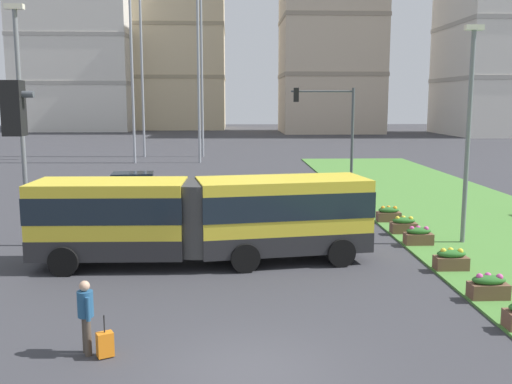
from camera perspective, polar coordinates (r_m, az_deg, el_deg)
name	(u,v)px	position (r m, az deg, el deg)	size (l,w,h in m)	color
ground_plane	(250,373)	(12.99, -0.62, -17.31)	(260.00, 260.00, 0.00)	#38383D
articulated_bus	(204,217)	(20.69, -5.16, -2.49)	(11.95, 3.54, 3.00)	yellow
car_black_sedan	(135,187)	(34.76, -11.77, 0.52)	(4.55, 2.35, 1.58)	black
pedestrian_crossing	(86,312)	(14.00, -16.35, -11.23)	(0.36, 0.53, 1.74)	#4C4238
rolling_suitcase	(105,344)	(13.97, -14.57, -14.24)	(0.43, 0.38, 0.97)	orange
flower_planter_1	(488,286)	(18.33, 21.82, -8.58)	(1.10, 0.56, 0.74)	brown
flower_planter_2	(451,259)	(20.90, 18.57, -6.27)	(1.10, 0.56, 0.74)	brown
flower_planter_3	(418,236)	(24.08, 15.64, -4.14)	(1.10, 0.56, 0.74)	brown
flower_planter_4	(404,225)	(25.97, 14.27, -3.14)	(1.10, 0.56, 0.74)	brown
flower_planter_5	(389,214)	(28.26, 12.87, -2.12)	(1.10, 0.56, 0.74)	brown
traffic_light_far_right	(333,124)	(34.18, 7.58, 6.62)	(3.68, 0.28, 6.46)	#474C51
streetlight_left	(21,117)	(24.44, -22.02, 6.83)	(0.70, 0.28, 9.34)	slate
streetlight_median	(469,126)	(24.44, 20.12, 6.07)	(0.70, 0.28, 8.61)	slate
apartment_tower_west	(76,18)	(120.87, -17.23, 16.01)	(21.41, 17.94, 42.71)	silver
apartment_tower_westcentre	(179,5)	(124.24, -7.54, 17.68)	(18.30, 18.79, 49.42)	beige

